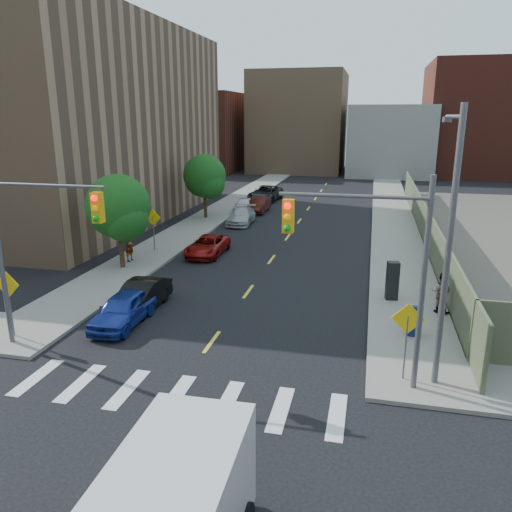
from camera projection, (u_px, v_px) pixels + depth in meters
The scene contains 28 objects.
ground at pixel (111, 481), 12.22m from camera, with size 160.00×160.00×0.00m, color black.
sidewalk_nw at pixel (240, 199), 52.78m from camera, with size 3.50×73.00×0.15m, color gray.
sidewalk_ne at pixel (391, 205), 49.41m from camera, with size 3.50×73.00×0.15m, color gray.
fence_north at pixel (423, 221), 36.03m from camera, with size 0.12×44.00×2.50m, color #545A3F.
building_nw at pixel (45, 123), 42.94m from camera, with size 22.00×30.00×16.00m, color #8C6B4C.
bg_bldg_west at pixel (200, 132), 80.97m from camera, with size 14.00×18.00×12.00m, color #592319.
bg_bldg_midwest at pixel (299, 122), 78.96m from camera, with size 14.00×16.00×15.00m, color #8C6B4C.
bg_bldg_center at pixel (390, 140), 74.72m from camera, with size 12.00×16.00×10.00m, color gray.
bg_bldg_east at pixel (490, 120), 72.73m from camera, with size 18.00×18.00×16.00m, color #592319.
signal_nw at pixel (33, 234), 17.91m from camera, with size 4.59×0.30×7.00m.
signal_ne at pixel (374, 254), 15.31m from camera, with size 4.59×0.30×7.00m.
streetlight_ne at pixel (449, 230), 15.48m from camera, with size 0.25×3.70×9.00m.
warn_sign_nw at pixel (8, 292), 19.47m from camera, with size 1.06×0.06×2.83m.
warn_sign_ne at pixel (407, 327), 16.20m from camera, with size 1.06×0.06×2.83m.
warn_sign_midwest at pixel (153, 222), 32.12m from camera, with size 1.06×0.06×2.83m.
tree_west_near at pixel (119, 210), 28.05m from camera, with size 3.66×3.64×5.52m.
tree_west_far at pixel (205, 178), 42.11m from camera, with size 3.66×3.64×5.52m.
parked_car_blue at pixel (123, 309), 21.21m from camera, with size 1.63×4.05×1.38m, color navy.
parked_car_black at pixel (140, 296), 22.76m from camera, with size 1.42×4.08×1.34m, color black.
parked_car_red at pixel (207, 246), 31.81m from camera, with size 2.02×4.39×1.22m, color maroon.
parked_car_silver at pixel (241, 216), 40.89m from camera, with size 1.84×4.52×1.31m, color #A3A6AB.
parked_car_white at pixel (244, 205), 45.67m from camera, with size 1.59×3.96×1.35m, color silver.
parked_car_maroon at pixel (259, 205), 45.87m from camera, with size 1.43×4.10×1.35m, color #3B110B.
parked_car_grey at pixel (265, 194), 51.74m from camera, with size 2.60×5.63×1.57m, color black.
mailbox at pixel (414, 321), 19.81m from camera, with size 0.55×0.45×1.24m.
payphone at pixel (392, 281), 23.65m from camera, with size 0.55×0.45×1.85m, color black.
pedestrian_west at pixel (129, 246), 29.88m from camera, with size 0.69×0.46×1.90m, color gray.
pedestrian_east at pixel (441, 293), 22.07m from camera, with size 0.89×0.70×1.84m, color gray.
Camera 1 is at (5.79, -9.18, 8.65)m, focal length 35.00 mm.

